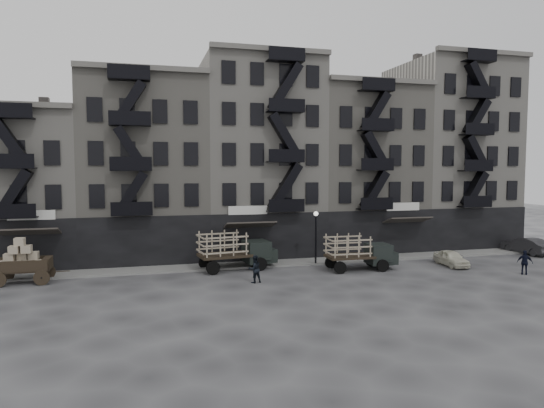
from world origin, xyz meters
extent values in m
plane|color=#38383A|center=(0.00, 0.00, 0.00)|extent=(140.00, 140.00, 0.00)
cube|color=slate|center=(0.00, 3.75, 0.07)|extent=(55.00, 2.50, 0.15)
cube|color=#A8A49B|center=(-20.00, 10.00, 6.00)|extent=(10.00, 10.00, 12.00)
cube|color=black|center=(-20.00, 5.05, 2.00)|extent=(10.00, 0.35, 4.00)
cube|color=#4C4744|center=(-17.50, 10.00, 12.60)|extent=(0.70, 0.70, 1.20)
cube|color=gray|center=(-10.00, 10.00, 7.50)|extent=(10.00, 10.00, 15.00)
cube|color=black|center=(-10.00, 5.05, 2.00)|extent=(10.00, 0.35, 4.00)
cube|color=#595651|center=(-10.00, 4.85, 15.20)|extent=(10.00, 0.50, 0.40)
cube|color=#4C4744|center=(-13.00, 10.00, 15.60)|extent=(0.70, 0.70, 1.20)
cube|color=#4C4744|center=(-7.50, 10.00, 15.60)|extent=(0.70, 0.70, 1.20)
cube|color=#A8A49B|center=(0.00, 10.00, 8.50)|extent=(10.00, 10.00, 17.00)
cube|color=black|center=(0.00, 5.05, 2.00)|extent=(10.00, 0.35, 4.00)
cube|color=#595651|center=(0.00, 4.85, 17.20)|extent=(10.00, 0.50, 0.40)
cube|color=#4C4744|center=(-3.00, 10.00, 17.60)|extent=(0.70, 0.70, 1.20)
cube|color=#4C4744|center=(2.50, 10.00, 17.60)|extent=(0.70, 0.70, 1.20)
cube|color=gray|center=(10.00, 10.00, 7.50)|extent=(10.00, 10.00, 15.00)
cube|color=black|center=(10.00, 5.05, 2.00)|extent=(10.00, 0.35, 4.00)
cube|color=#595651|center=(10.00, 4.85, 15.20)|extent=(10.00, 0.50, 0.40)
cube|color=#4C4744|center=(7.00, 10.00, 15.60)|extent=(0.70, 0.70, 1.20)
cube|color=#4C4744|center=(12.50, 10.00, 15.60)|extent=(0.70, 0.70, 1.20)
cube|color=#A8A49B|center=(20.00, 10.00, 9.00)|extent=(10.00, 10.00, 18.00)
cube|color=black|center=(20.00, 5.05, 2.00)|extent=(10.00, 0.35, 4.00)
cube|color=#595651|center=(20.00, 4.85, 18.20)|extent=(10.00, 0.50, 0.40)
cube|color=#4C4744|center=(17.00, 10.00, 18.60)|extent=(0.70, 0.70, 1.20)
cube|color=#4C4744|center=(22.50, 10.00, 18.60)|extent=(0.70, 0.70, 1.20)
cylinder|color=black|center=(3.00, 2.60, 2.00)|extent=(0.14, 0.14, 4.00)
sphere|color=silver|center=(3.00, 2.60, 4.10)|extent=(0.36, 0.36, 0.36)
cube|color=black|center=(-18.00, 1.90, 0.93)|extent=(3.40, 1.87, 0.19)
cylinder|color=black|center=(-19.27, 2.86, 0.51)|extent=(1.03, 0.12, 1.02)
cylinder|color=black|center=(-16.73, 0.93, 0.51)|extent=(1.03, 0.12, 1.02)
cylinder|color=black|center=(-16.67, 2.79, 0.51)|extent=(1.03, 0.12, 1.02)
cube|color=black|center=(-16.51, 1.85, 1.30)|extent=(0.51, 1.50, 0.74)
cube|color=black|center=(-4.33, 2.41, 1.17)|extent=(4.04, 2.71, 0.20)
cube|color=black|center=(-1.80, 2.75, 1.28)|extent=(2.03, 2.22, 1.67)
cube|color=black|center=(-0.81, 2.89, 0.94)|extent=(1.10, 1.77, 1.00)
cylinder|color=black|center=(-1.76, 1.64, 0.50)|extent=(1.02, 0.38, 1.00)
cylinder|color=black|center=(-2.06, 3.84, 0.50)|extent=(1.02, 0.38, 1.00)
cylinder|color=black|center=(-5.39, 1.14, 0.50)|extent=(1.02, 0.38, 1.00)
cylinder|color=black|center=(-5.69, 3.34, 0.50)|extent=(1.02, 0.38, 1.00)
cube|color=black|center=(4.76, 0.03, 1.07)|extent=(3.53, 2.17, 0.18)
cube|color=black|center=(7.09, -0.07, 1.17)|extent=(1.70, 1.89, 1.52)
cube|color=black|center=(8.00, -0.11, 0.86)|extent=(0.88, 1.55, 0.91)
cylinder|color=black|center=(6.94, -1.08, 0.46)|extent=(0.92, 0.26, 0.91)
cylinder|color=black|center=(7.03, 0.94, 0.46)|extent=(0.92, 0.26, 0.91)
cylinder|color=black|center=(3.60, -0.94, 0.46)|extent=(0.92, 0.26, 0.91)
cylinder|color=black|center=(3.69, 1.09, 0.46)|extent=(0.92, 0.26, 0.91)
imported|color=silver|center=(13.21, -0.50, 0.61)|extent=(1.73, 3.69, 1.22)
imported|color=#242426|center=(23.03, 2.43, 0.74)|extent=(2.07, 4.62, 1.47)
imported|color=black|center=(-3.03, -1.96, 0.93)|extent=(1.04, 0.88, 1.87)
imported|color=black|center=(16.41, -4.61, 0.89)|extent=(1.05, 1.03, 1.77)
camera|label=1|loc=(-10.23, -33.26, 7.71)|focal=32.00mm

